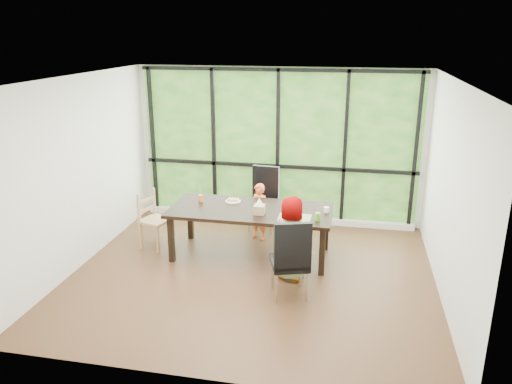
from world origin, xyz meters
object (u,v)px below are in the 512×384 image
at_px(plate_far, 233,201).
at_px(plate_near, 291,217).
at_px(white_mug, 326,210).
at_px(tissue_box, 259,210).
at_px(chair_end_beech, 156,220).
at_px(child_toddler, 259,212).
at_px(child_older, 293,238).
at_px(orange_cup, 201,198).
at_px(chair_window_leather, 263,200).
at_px(green_cup, 317,217).
at_px(dining_table, 251,232).
at_px(chair_interior_leather, 290,257).

distance_m(plate_far, plate_near, 1.10).
distance_m(white_mug, tissue_box, 0.98).
xyz_separation_m(chair_end_beech, child_toddler, (1.51, 0.64, 0.02)).
height_order(child_older, orange_cup, child_older).
xyz_separation_m(chair_window_leather, orange_cup, (-0.81, -0.88, 0.26)).
relative_size(chair_window_leather, tissue_box, 7.01).
relative_size(green_cup, tissue_box, 0.74).
height_order(child_toddler, green_cup, child_toddler).
relative_size(child_older, plate_near, 4.44).
distance_m(green_cup, tissue_box, 0.85).
bearing_deg(green_cup, white_mug, 74.35).
bearing_deg(chair_end_beech, dining_table, -72.26).
distance_m(child_toddler, green_cup, 1.42).
distance_m(plate_far, orange_cup, 0.50).
relative_size(dining_table, orange_cup, 22.94).
relative_size(chair_interior_leather, green_cup, 9.42).
xyz_separation_m(white_mug, tissue_box, (-0.94, -0.26, 0.03)).
distance_m(plate_far, green_cup, 1.45).
bearing_deg(dining_table, plate_far, 142.22).
bearing_deg(orange_cup, chair_interior_leather, -38.95).
xyz_separation_m(chair_end_beech, white_mug, (2.62, 0.07, 0.34)).
relative_size(chair_end_beech, plate_far, 3.80).
xyz_separation_m(child_toddler, child_older, (0.71, -1.25, 0.12)).
relative_size(child_toddler, orange_cup, 8.96).
xyz_separation_m(chair_interior_leather, plate_near, (-0.10, 0.83, 0.22)).
relative_size(chair_end_beech, plate_near, 3.39).
height_order(chair_interior_leather, plate_near, chair_interior_leather).
distance_m(chair_interior_leather, tissue_box, 1.11).
bearing_deg(child_older, plate_far, -23.52).
distance_m(child_older, orange_cup, 1.73).
distance_m(chair_interior_leather, plate_far, 1.74).
bearing_deg(tissue_box, chair_end_beech, 173.58).
relative_size(chair_window_leather, green_cup, 9.42).
relative_size(chair_interior_leather, tissue_box, 7.01).
height_order(dining_table, white_mug, white_mug).
relative_size(plate_far, orange_cup, 2.26).
bearing_deg(orange_cup, plate_near, -16.25).
height_order(child_older, plate_near, child_older).
height_order(chair_window_leather, plate_near, chair_window_leather).
height_order(chair_end_beech, orange_cup, chair_end_beech).
height_order(child_older, tissue_box, child_older).
bearing_deg(plate_far, tissue_box, -41.62).
height_order(chair_end_beech, child_older, child_older).
relative_size(child_older, orange_cup, 11.23).
height_order(chair_interior_leather, green_cup, chair_interior_leather).
bearing_deg(green_cup, orange_cup, 166.04).
xyz_separation_m(child_older, green_cup, (0.30, 0.31, 0.22)).
distance_m(child_older, tissue_box, 0.72).
xyz_separation_m(chair_window_leather, chair_interior_leather, (0.75, -2.14, 0.00)).
bearing_deg(chair_end_beech, chair_window_leather, -37.40).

